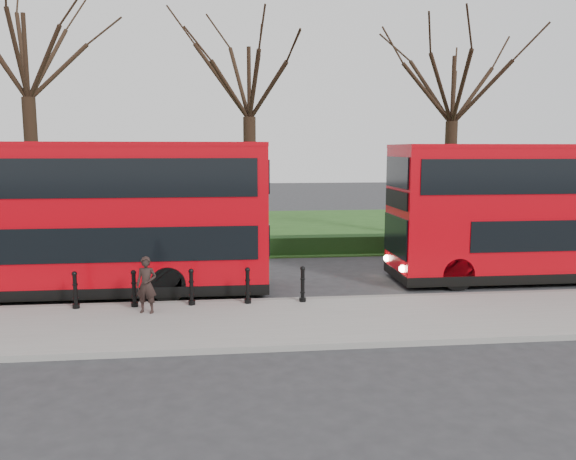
{
  "coord_description": "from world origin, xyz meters",
  "views": [
    {
      "loc": [
        0.85,
        -17.12,
        4.54
      ],
      "look_at": [
        2.8,
        0.5,
        2.0
      ],
      "focal_mm": 35.0,
      "sensor_mm": 36.0,
      "label": 1
    }
  ],
  "objects": [
    {
      "name": "ground",
      "position": [
        0.0,
        0.0,
        0.0
      ],
      "size": [
        120.0,
        120.0,
        0.0
      ],
      "primitive_type": "plane",
      "color": "#28282B",
      "rests_on": "ground"
    },
    {
      "name": "tree_left",
      "position": [
        -8.0,
        10.0,
        9.13
      ],
      "size": [
        8.03,
        8.03,
        12.55
      ],
      "color": "black",
      "rests_on": "ground"
    },
    {
      "name": "pavement",
      "position": [
        0.0,
        -3.0,
        0.07
      ],
      "size": [
        60.0,
        4.0,
        0.15
      ],
      "primitive_type": "cube",
      "color": "gray",
      "rests_on": "ground"
    },
    {
      "name": "pedestrian",
      "position": [
        -1.33,
        -2.01,
        0.92
      ],
      "size": [
        0.62,
        0.47,
        1.55
      ],
      "primitive_type": "imported",
      "rotation": [
        0.0,
        0.0,
        -0.19
      ],
      "color": "black",
      "rests_on": "pavement"
    },
    {
      "name": "bollard_row",
      "position": [
        -0.18,
        -1.35,
        0.65
      ],
      "size": [
        6.54,
        0.15,
        1.0
      ],
      "color": "black",
      "rests_on": "pavement"
    },
    {
      "name": "hedge",
      "position": [
        0.0,
        6.8,
        0.4
      ],
      "size": [
        60.0,
        0.9,
        0.8
      ],
      "primitive_type": "cube",
      "color": "black",
      "rests_on": "ground"
    },
    {
      "name": "kerb",
      "position": [
        0.0,
        -1.0,
        0.07
      ],
      "size": [
        60.0,
        0.25,
        0.16
      ],
      "primitive_type": "cube",
      "color": "slate",
      "rests_on": "ground"
    },
    {
      "name": "yellow_line_outer",
      "position": [
        0.0,
        -0.7,
        0.01
      ],
      "size": [
        60.0,
        0.1,
        0.01
      ],
      "primitive_type": "cube",
      "color": "yellow",
      "rests_on": "ground"
    },
    {
      "name": "tree_mid",
      "position": [
        2.0,
        10.0,
        8.04
      ],
      "size": [
        7.08,
        7.08,
        11.06
      ],
      "color": "black",
      "rests_on": "ground"
    },
    {
      "name": "yellow_line_inner",
      "position": [
        0.0,
        -0.5,
        0.01
      ],
      "size": [
        60.0,
        0.1,
        0.01
      ],
      "primitive_type": "cube",
      "color": "yellow",
      "rests_on": "ground"
    },
    {
      "name": "bus_lead",
      "position": [
        -3.86,
        0.81,
        2.4
      ],
      "size": [
        11.96,
        2.75,
        4.76
      ],
      "color": "#B1030C",
      "rests_on": "ground"
    },
    {
      "name": "grass_verge",
      "position": [
        0.0,
        15.0,
        0.03
      ],
      "size": [
        60.0,
        18.0,
        0.06
      ],
      "primitive_type": "cube",
      "color": "#204517",
      "rests_on": "ground"
    },
    {
      "name": "bus_rear",
      "position": [
        12.45,
        1.18,
        2.37
      ],
      "size": [
        11.84,
        2.72,
        4.71
      ],
      "color": "#B1030C",
      "rests_on": "ground"
    },
    {
      "name": "tree_right",
      "position": [
        12.0,
        10.0,
        7.84
      ],
      "size": [
        6.9,
        6.9,
        10.79
      ],
      "color": "black",
      "rests_on": "ground"
    }
  ]
}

